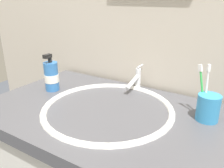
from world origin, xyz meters
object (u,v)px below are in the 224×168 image
(soap_dispenser, at_px, (51,76))
(toothbrush_green, at_px, (202,88))
(toothbrush_cup, at_px, (208,108))
(faucet, at_px, (136,79))
(toothbrush_white, at_px, (207,87))

(soap_dispenser, bearing_deg, toothbrush_green, 9.09)
(toothbrush_green, xyz_separation_m, soap_dispenser, (-0.61, -0.10, -0.04))
(toothbrush_cup, bearing_deg, toothbrush_green, 153.16)
(toothbrush_cup, height_order, toothbrush_green, toothbrush_green)
(faucet, height_order, toothbrush_white, toothbrush_white)
(toothbrush_green, bearing_deg, faucet, 160.04)
(faucet, distance_m, toothbrush_cup, 0.35)
(toothbrush_white, relative_size, toothbrush_green, 1.01)
(soap_dispenser, bearing_deg, toothbrush_white, 9.24)
(faucet, xyz_separation_m, toothbrush_green, (0.30, -0.11, 0.06))
(faucet, bearing_deg, soap_dispenser, -146.68)
(toothbrush_white, distance_m, toothbrush_green, 0.01)
(toothbrush_cup, bearing_deg, toothbrush_white, 131.89)
(faucet, xyz_separation_m, soap_dispenser, (-0.31, -0.21, 0.02))
(faucet, bearing_deg, toothbrush_cup, -20.65)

